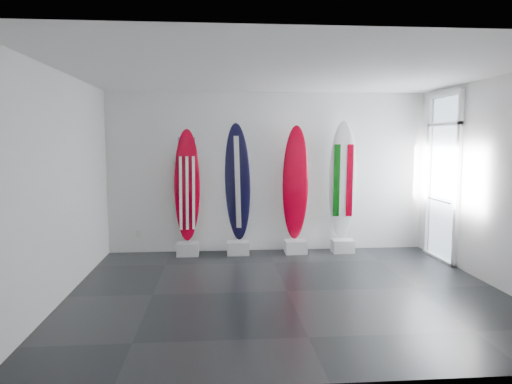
{
  "coord_description": "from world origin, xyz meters",
  "views": [
    {
      "loc": [
        -0.95,
        -6.24,
        2.08
      ],
      "look_at": [
        -0.32,
        1.4,
        1.25
      ],
      "focal_mm": 32.6,
      "sensor_mm": 36.0,
      "label": 1
    }
  ],
  "objects": [
    {
      "name": "wall_back",
      "position": [
        0.0,
        2.5,
        1.5
      ],
      "size": [
        6.0,
        0.0,
        6.0
      ],
      "primitive_type": "plane",
      "rotation": [
        1.57,
        0.0,
        0.0
      ],
      "color": "white",
      "rests_on": "ground"
    },
    {
      "name": "wall_outlet",
      "position": [
        -2.45,
        2.48,
        0.35
      ],
      "size": [
        0.09,
        0.02,
        0.13
      ],
      "primitive_type": "cube",
      "color": "silver",
      "rests_on": "wall_back"
    },
    {
      "name": "surfboard_swiss",
      "position": [
        0.49,
        2.28,
        1.31
      ],
      "size": [
        0.49,
        0.21,
        2.14
      ],
      "primitive_type": "ellipsoid",
      "rotation": [
        0.06,
        0.0,
        0.01
      ],
      "color": "#A00015",
      "rests_on": "display_block_swiss"
    },
    {
      "name": "display_block_navy",
      "position": [
        -0.59,
        2.18,
        0.12
      ],
      "size": [
        0.4,
        0.3,
        0.24
      ],
      "primitive_type": "cube",
      "color": "silver",
      "rests_on": "floor"
    },
    {
      "name": "surfboard_usa",
      "position": [
        -1.51,
        2.28,
        1.27
      ],
      "size": [
        0.5,
        0.29,
        2.07
      ],
      "primitive_type": "ellipsoid",
      "rotation": [
        0.06,
        0.0,
        0.2
      ],
      "color": "#A00015",
      "rests_on": "display_block_usa"
    },
    {
      "name": "wall_left",
      "position": [
        -3.0,
        0.0,
        1.5
      ],
      "size": [
        0.0,
        5.0,
        5.0
      ],
      "primitive_type": "plane",
      "rotation": [
        1.57,
        0.0,
        1.57
      ],
      "color": "white",
      "rests_on": "ground"
    },
    {
      "name": "ceiling",
      "position": [
        0.0,
        0.0,
        3.0
      ],
      "size": [
        6.0,
        6.0,
        0.0
      ],
      "primitive_type": "plane",
      "rotation": [
        3.14,
        0.0,
        0.0
      ],
      "color": "white",
      "rests_on": "wall_back"
    },
    {
      "name": "balcony",
      "position": [
        4.3,
        1.55,
        0.5
      ],
      "size": [
        2.8,
        2.2,
        1.2
      ],
      "primitive_type": null,
      "color": "slate",
      "rests_on": "ground"
    },
    {
      "name": "floor",
      "position": [
        0.0,
        0.0,
        0.0
      ],
      "size": [
        6.0,
        6.0,
        0.0
      ],
      "primitive_type": "plane",
      "color": "black",
      "rests_on": "ground"
    },
    {
      "name": "display_block_italy",
      "position": [
        1.38,
        2.18,
        0.12
      ],
      "size": [
        0.4,
        0.3,
        0.24
      ],
      "primitive_type": "cube",
      "color": "silver",
      "rests_on": "floor"
    },
    {
      "name": "glass_door",
      "position": [
        2.97,
        1.55,
        1.43
      ],
      "size": [
        0.12,
        1.16,
        2.85
      ],
      "primitive_type": null,
      "color": "white",
      "rests_on": "floor"
    },
    {
      "name": "wall_right",
      "position": [
        3.0,
        0.0,
        1.5
      ],
      "size": [
        0.0,
        5.0,
        5.0
      ],
      "primitive_type": "plane",
      "rotation": [
        1.57,
        0.0,
        -1.57
      ],
      "color": "white",
      "rests_on": "ground"
    },
    {
      "name": "wall_front",
      "position": [
        0.0,
        -2.5,
        1.5
      ],
      "size": [
        6.0,
        0.0,
        6.0
      ],
      "primitive_type": "plane",
      "rotation": [
        -1.57,
        0.0,
        0.0
      ],
      "color": "white",
      "rests_on": "ground"
    },
    {
      "name": "surfboard_italy",
      "position": [
        1.38,
        2.28,
        1.35
      ],
      "size": [
        0.52,
        0.26,
        2.23
      ],
      "primitive_type": "ellipsoid",
      "rotation": [
        0.05,
        0.0,
        -0.14
      ],
      "color": "white",
      "rests_on": "display_block_italy"
    },
    {
      "name": "display_block_swiss",
      "position": [
        0.49,
        2.18,
        0.12
      ],
      "size": [
        0.4,
        0.3,
        0.24
      ],
      "primitive_type": "cube",
      "color": "silver",
      "rests_on": "floor"
    },
    {
      "name": "surfboard_navy",
      "position": [
        -0.59,
        2.28,
        1.33
      ],
      "size": [
        0.55,
        0.41,
        2.18
      ],
      "primitive_type": "ellipsoid",
      "rotation": [
        0.08,
        0.0,
        -0.38
      ],
      "color": "black",
      "rests_on": "display_block_navy"
    },
    {
      "name": "display_block_usa",
      "position": [
        -1.51,
        2.18,
        0.12
      ],
      "size": [
        0.4,
        0.3,
        0.24
      ],
      "primitive_type": "cube",
      "color": "silver",
      "rests_on": "floor"
    }
  ]
}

